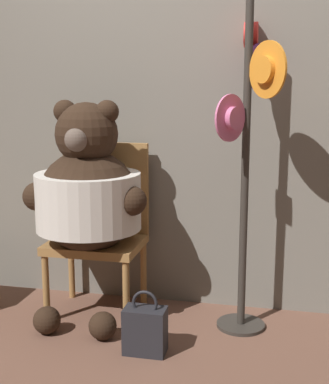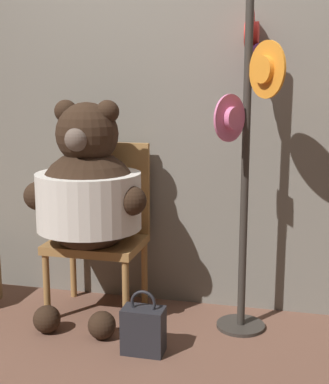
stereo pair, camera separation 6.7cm
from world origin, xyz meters
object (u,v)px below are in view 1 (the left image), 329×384
Objects in this scene: hat_display_rack at (249,129)px; handbag_on_ground at (145,330)px; teddy_bear at (88,194)px; chair at (100,223)px.

hat_display_rack reaches higher than handbag_on_ground.
teddy_bear is 0.85m from handbag_on_ground.
teddy_bear is 0.72× the size of hat_display_rack.
handbag_on_ground is at bearing -39.84° from teddy_bear.
teddy_bear is (-0.01, -0.16, 0.21)m from chair.
chair is 0.57× the size of hat_display_rack.
hat_display_rack is at bearing -5.90° from chair.
hat_display_rack is (0.90, -0.09, 0.60)m from chair.
hat_display_rack is 5.29× the size of handbag_on_ground.
hat_display_rack is at bearing 42.15° from handbag_on_ground.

